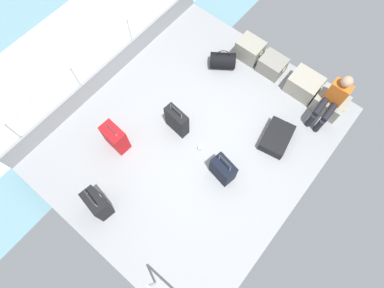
{
  "coord_description": "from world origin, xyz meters",
  "views": [
    {
      "loc": [
        1.5,
        -1.86,
        5.41
      ],
      "look_at": [
        0.14,
        -0.22,
        0.25
      ],
      "focal_mm": 29.17,
      "sensor_mm": 36.0,
      "label": 1
    }
  ],
  "objects_px": {
    "suitcase_1": "(115,138)",
    "cargo_crate_0": "(250,50)",
    "suitcase_2": "(97,204)",
    "cargo_crate_2": "(304,85)",
    "duffel_bag": "(223,60)",
    "cargo_crate_1": "(272,65)",
    "passenger_seated": "(333,99)",
    "paper_cup": "(200,148)",
    "cargo_crate_3": "(330,103)",
    "suitcase_4": "(177,121)",
    "suitcase_0": "(277,138)",
    "suitcase_3": "(223,170)"
  },
  "relations": [
    {
      "from": "cargo_crate_2",
      "to": "suitcase_0",
      "type": "relative_size",
      "value": 0.83
    },
    {
      "from": "suitcase_4",
      "to": "cargo_crate_0",
      "type": "bearing_deg",
      "value": 88.54
    },
    {
      "from": "suitcase_1",
      "to": "cargo_crate_0",
      "type": "bearing_deg",
      "value": 77.74
    },
    {
      "from": "cargo_crate_1",
      "to": "suitcase_4",
      "type": "distance_m",
      "value": 2.32
    },
    {
      "from": "suitcase_4",
      "to": "paper_cup",
      "type": "height_order",
      "value": "suitcase_4"
    },
    {
      "from": "suitcase_0",
      "to": "cargo_crate_1",
      "type": "bearing_deg",
      "value": 127.51
    },
    {
      "from": "duffel_bag",
      "to": "paper_cup",
      "type": "bearing_deg",
      "value": -64.76
    },
    {
      "from": "suitcase_3",
      "to": "paper_cup",
      "type": "xyz_separation_m",
      "value": [
        -0.61,
        0.13,
        -0.2
      ]
    },
    {
      "from": "cargo_crate_2",
      "to": "duffel_bag",
      "type": "xyz_separation_m",
      "value": [
        -1.6,
        -0.53,
        -0.04
      ]
    },
    {
      "from": "paper_cup",
      "to": "cargo_crate_3",
      "type": "bearing_deg",
      "value": 58.97
    },
    {
      "from": "cargo_crate_1",
      "to": "suitcase_0",
      "type": "xyz_separation_m",
      "value": [
        0.96,
        -1.25,
        -0.07
      ]
    },
    {
      "from": "cargo_crate_2",
      "to": "suitcase_4",
      "type": "distance_m",
      "value": 2.62
    },
    {
      "from": "suitcase_3",
      "to": "passenger_seated",
      "type": "bearing_deg",
      "value": 71.15
    },
    {
      "from": "cargo_crate_3",
      "to": "paper_cup",
      "type": "relative_size",
      "value": 5.9
    },
    {
      "from": "cargo_crate_3",
      "to": "suitcase_2",
      "type": "xyz_separation_m",
      "value": [
        -2.0,
        -4.19,
        0.1
      ]
    },
    {
      "from": "cargo_crate_3",
      "to": "passenger_seated",
      "type": "bearing_deg",
      "value": -90.0
    },
    {
      "from": "cargo_crate_0",
      "to": "cargo_crate_3",
      "type": "relative_size",
      "value": 0.92
    },
    {
      "from": "suitcase_2",
      "to": "paper_cup",
      "type": "relative_size",
      "value": 7.55
    },
    {
      "from": "cargo_crate_2",
      "to": "suitcase_4",
      "type": "height_order",
      "value": "suitcase_4"
    },
    {
      "from": "paper_cup",
      "to": "suitcase_4",
      "type": "bearing_deg",
      "value": 173.43
    },
    {
      "from": "cargo_crate_3",
      "to": "duffel_bag",
      "type": "distance_m",
      "value": 2.25
    },
    {
      "from": "cargo_crate_2",
      "to": "duffel_bag",
      "type": "bearing_deg",
      "value": -161.56
    },
    {
      "from": "passenger_seated",
      "to": "paper_cup",
      "type": "distance_m",
      "value": 2.55
    },
    {
      "from": "cargo_crate_1",
      "to": "suitcase_3",
      "type": "height_order",
      "value": "suitcase_3"
    },
    {
      "from": "suitcase_2",
      "to": "suitcase_3",
      "type": "xyz_separation_m",
      "value": [
        1.24,
        1.8,
        -0.03
      ]
    },
    {
      "from": "cargo_crate_0",
      "to": "paper_cup",
      "type": "relative_size",
      "value": 5.45
    },
    {
      "from": "cargo_crate_0",
      "to": "suitcase_1",
      "type": "height_order",
      "value": "suitcase_1"
    },
    {
      "from": "cargo_crate_0",
      "to": "suitcase_1",
      "type": "bearing_deg",
      "value": -102.26
    },
    {
      "from": "duffel_bag",
      "to": "cargo_crate_0",
      "type": "bearing_deg",
      "value": 62.68
    },
    {
      "from": "cargo_crate_2",
      "to": "passenger_seated",
      "type": "xyz_separation_m",
      "value": [
        0.6,
        -0.21,
        0.35
      ]
    },
    {
      "from": "suitcase_1",
      "to": "suitcase_3",
      "type": "height_order",
      "value": "suitcase_3"
    },
    {
      "from": "suitcase_1",
      "to": "suitcase_2",
      "type": "bearing_deg",
      "value": -59.38
    },
    {
      "from": "suitcase_1",
      "to": "suitcase_2",
      "type": "height_order",
      "value": "suitcase_2"
    },
    {
      "from": "cargo_crate_3",
      "to": "suitcase_3",
      "type": "bearing_deg",
      "value": -107.52
    },
    {
      "from": "suitcase_3",
      "to": "cargo_crate_3",
      "type": "bearing_deg",
      "value": 72.48
    },
    {
      "from": "cargo_crate_1",
      "to": "passenger_seated",
      "type": "distance_m",
      "value": 1.41
    },
    {
      "from": "suitcase_3",
      "to": "cargo_crate_2",
      "type": "bearing_deg",
      "value": 86.25
    },
    {
      "from": "paper_cup",
      "to": "suitcase_2",
      "type": "bearing_deg",
      "value": -108.17
    },
    {
      "from": "suitcase_3",
      "to": "suitcase_4",
      "type": "xyz_separation_m",
      "value": [
        -1.21,
        0.2,
        0.04
      ]
    },
    {
      "from": "suitcase_2",
      "to": "suitcase_3",
      "type": "height_order",
      "value": "suitcase_2"
    },
    {
      "from": "suitcase_4",
      "to": "duffel_bag",
      "type": "xyz_separation_m",
      "value": [
        -0.22,
        1.69,
        -0.13
      ]
    },
    {
      "from": "suitcase_1",
      "to": "suitcase_2",
      "type": "relative_size",
      "value": 0.92
    },
    {
      "from": "cargo_crate_3",
      "to": "passenger_seated",
      "type": "distance_m",
      "value": 0.41
    },
    {
      "from": "cargo_crate_3",
      "to": "suitcase_3",
      "type": "distance_m",
      "value": 2.51
    },
    {
      "from": "suitcase_1",
      "to": "paper_cup",
      "type": "distance_m",
      "value": 1.55
    },
    {
      "from": "passenger_seated",
      "to": "suitcase_0",
      "type": "bearing_deg",
      "value": -110.28
    },
    {
      "from": "suitcase_3",
      "to": "suitcase_4",
      "type": "distance_m",
      "value": 1.23
    },
    {
      "from": "cargo_crate_3",
      "to": "suitcase_0",
      "type": "height_order",
      "value": "cargo_crate_3"
    },
    {
      "from": "suitcase_0",
      "to": "suitcase_4",
      "type": "xyz_separation_m",
      "value": [
        -1.59,
        -0.98,
        0.19
      ]
    },
    {
      "from": "cargo_crate_3",
      "to": "suitcase_1",
      "type": "distance_m",
      "value": 4.09
    }
  ]
}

